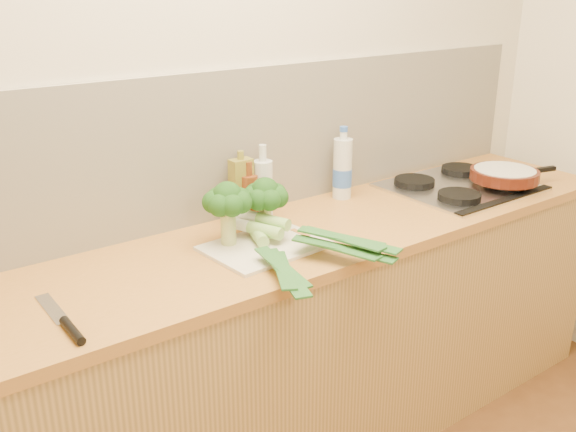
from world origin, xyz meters
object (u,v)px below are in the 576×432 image
chefs_knife (67,325)px  skillet (505,174)px  chopping_board (265,246)px  gas_hob (461,185)px

chefs_knife → skillet: (1.87, 0.05, 0.05)m
chopping_board → skillet: (1.17, -0.08, 0.06)m
chopping_board → chefs_knife: size_ratio=1.17×
chopping_board → gas_hob: bearing=-2.6°
chefs_knife → skillet: skillet is taller
chopping_board → skillet: 1.17m
chopping_board → skillet: size_ratio=0.94×
gas_hob → chopping_board: size_ratio=1.52×
skillet → chopping_board: bearing=-169.9°
skillet → chefs_knife: bearing=-164.6°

